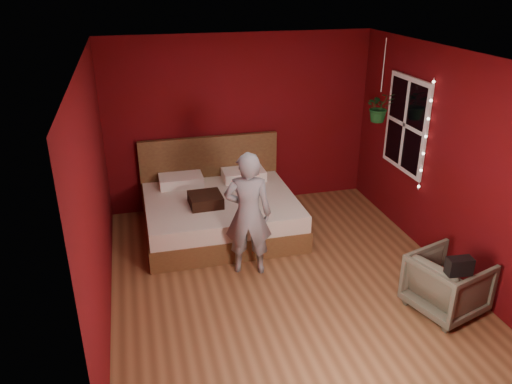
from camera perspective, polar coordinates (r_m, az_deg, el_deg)
The scene contains 10 objects.
floor at distance 6.11m, azimuth 3.06°, elevation -9.65°, with size 4.50×4.50×0.00m, color brown.
room_walls at distance 5.37m, azimuth 3.44°, elevation 5.48°, with size 4.04×4.54×2.62m.
window at distance 7.00m, azimuth 16.76°, elevation 7.37°, with size 0.05×0.97×1.27m.
fairy_lights at distance 6.56m, azimuth 18.84°, elevation 6.03°, with size 0.04×0.04×1.45m.
bed at distance 7.05m, azimuth -4.20°, elevation -2.01°, with size 2.08×1.76×1.14m.
person at distance 5.85m, azimuth -0.91°, elevation -2.53°, with size 0.56×0.37×1.53m, color gray.
armchair at distance 5.77m, azimuth 21.02°, elevation -9.79°, with size 0.69×0.71×0.65m, color #585846.
handbag at distance 5.31m, azimuth 22.21°, elevation -7.84°, with size 0.25×0.12×0.18m, color black.
throw_pillow at distance 6.65m, azimuth -5.80°, elevation -0.90°, with size 0.42×0.42×0.15m, color black.
hanging_plant at distance 7.01m, azimuth 13.93°, elevation 9.43°, with size 0.41×0.37×1.10m.
Camera 1 is at (-1.57, -4.85, 3.37)m, focal length 35.00 mm.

